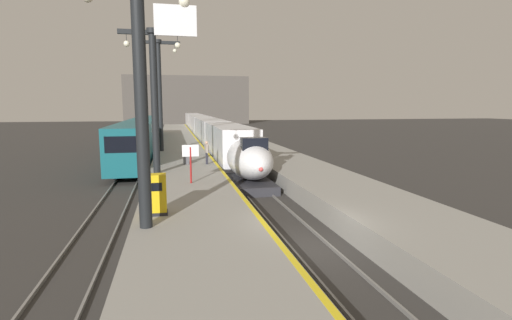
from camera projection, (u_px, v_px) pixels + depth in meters
name	position (u px, v px, depth m)	size (l,w,h in m)	color
ground_plane	(310.00, 248.00, 14.42)	(260.00, 260.00, 0.00)	#33302D
platform_left	(181.00, 155.00, 37.43)	(4.80, 110.00, 1.05)	gray
platform_right	(262.00, 153.00, 39.15)	(4.80, 110.00, 1.05)	gray
platform_left_safety_stripe	(205.00, 149.00, 37.84)	(0.20, 107.80, 0.01)	yellow
rail_main_left	(212.00, 156.00, 40.85)	(0.08, 110.00, 0.12)	slate
rail_main_right	(226.00, 155.00, 41.17)	(0.08, 110.00, 0.12)	slate
rail_secondary_left	(133.00, 158.00, 39.13)	(0.08, 110.00, 0.12)	slate
rail_secondary_right	(148.00, 157.00, 39.45)	(0.08, 110.00, 0.12)	slate
highspeed_train_main	(205.00, 128.00, 57.70)	(2.92, 75.50, 3.60)	silver
regional_train_adjacent	(142.00, 134.00, 42.94)	(2.85, 36.60, 3.80)	#145660
station_column_near	(142.00, 73.00, 12.80)	(4.00, 0.68, 8.58)	black
station_column_mid	(154.00, 87.00, 23.76)	(4.00, 0.68, 8.87)	black
station_column_far	(159.00, 86.00, 35.76)	(4.00, 0.68, 10.23)	black
passenger_near_edge	(207.00, 151.00, 28.07)	(0.29, 0.56, 1.69)	#23232D
rolling_suitcase	(186.00, 160.00, 28.09)	(0.40, 0.22, 0.98)	#4C4C51
ticket_machine_yellow	(157.00, 196.00, 15.02)	(0.76, 0.62, 1.60)	yellow
departure_info_board	(191.00, 156.00, 21.05)	(0.90, 0.10, 2.12)	maroon
terminus_back_wall	(188.00, 100.00, 112.11)	(36.00, 2.00, 14.00)	#4C4742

